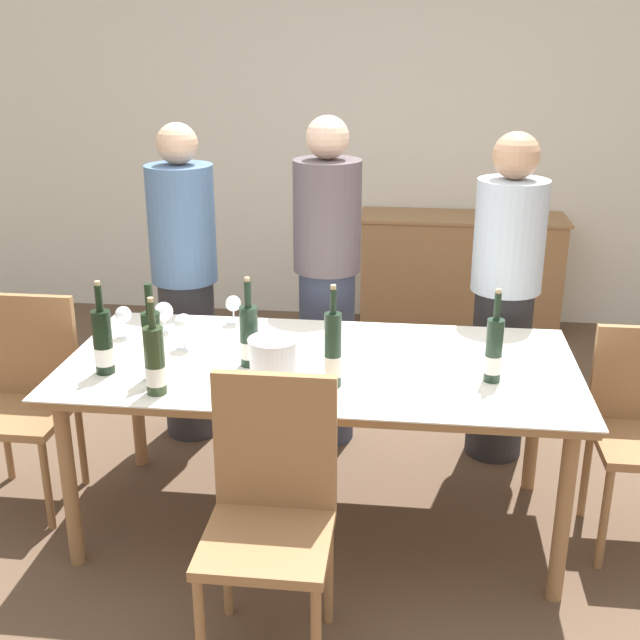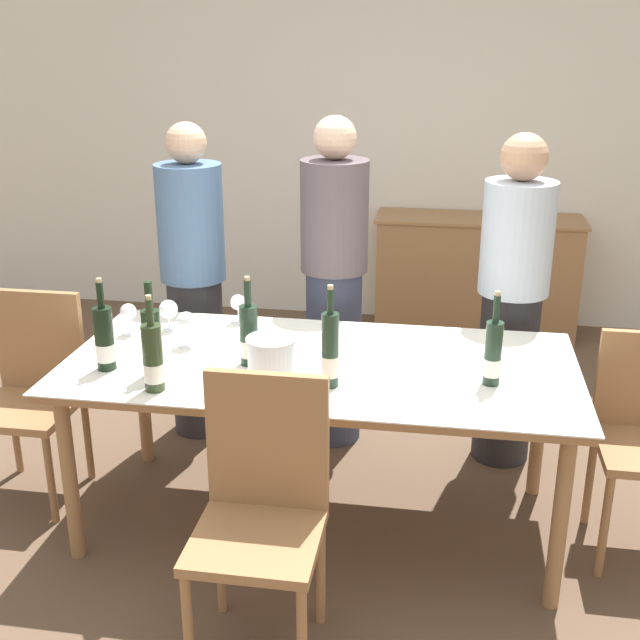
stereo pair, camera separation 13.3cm
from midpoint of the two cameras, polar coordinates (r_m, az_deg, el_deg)
name	(u,v)px [view 2 (the right image)]	position (r m, az deg, el deg)	size (l,w,h in m)	color
ground_plane	(320,521)	(3.62, 1.08, -14.13)	(12.00, 12.00, 0.00)	brown
back_wall	(384,125)	(5.82, 5.25, 13.63)	(8.00, 0.10, 2.80)	silver
sideboard_cabinet	(476,276)	(5.72, 11.68, 3.11)	(1.41, 0.46, 0.83)	#996B42
dining_table	(320,376)	(3.28, 1.16, -4.00)	(2.07, 0.98, 0.76)	#996B42
ice_bucket	(271,358)	(3.06, -2.23, -2.72)	(0.19, 0.19, 0.17)	silver
wine_bottle_0	(249,336)	(3.20, -3.89, -1.15)	(0.08, 0.08, 0.37)	#1E3323
wine_bottle_1	(330,352)	(2.99, 2.00, -2.28)	(0.07, 0.07, 0.40)	#1E3323
wine_bottle_2	(105,340)	(3.24, -13.94, -1.37)	(0.08, 0.08, 0.38)	black
wine_bottle_3	(152,344)	(3.14, -10.66, -1.70)	(0.07, 0.07, 0.38)	black
wine_bottle_4	(153,359)	(3.01, -10.55, -2.77)	(0.08, 0.08, 0.37)	#28381E
wine_bottle_5	(493,354)	(3.10, 13.41, -2.38)	(0.07, 0.07, 0.37)	#1E3323
wine_glass_0	(186,323)	(3.41, -8.39, -0.20)	(0.08, 0.08, 0.15)	white
wine_glass_1	(238,304)	(3.68, -4.82, 1.17)	(0.07, 0.07, 0.13)	white
wine_glass_2	(128,313)	(3.60, -12.45, 0.48)	(0.07, 0.07, 0.14)	white
wine_glass_3	(168,310)	(3.62, -9.70, 0.70)	(0.08, 0.08, 0.14)	white
chair_near_front	(262,500)	(2.74, -2.74, -12.67)	(0.42, 0.42, 0.97)	#996B42
chair_left_end	(33,383)	(3.83, -18.80, -4.25)	(0.42, 0.42, 0.93)	#996B42
person_host	(194,284)	(4.11, -8.04, 2.51)	(0.33, 0.33, 1.62)	#2D2D33
person_guest_left	(334,286)	(3.98, 1.97, 2.44)	(0.33, 0.33, 1.66)	#383F56
person_guest_right	(512,304)	(3.91, 14.42, 1.07)	(0.33, 0.33, 1.61)	#262628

